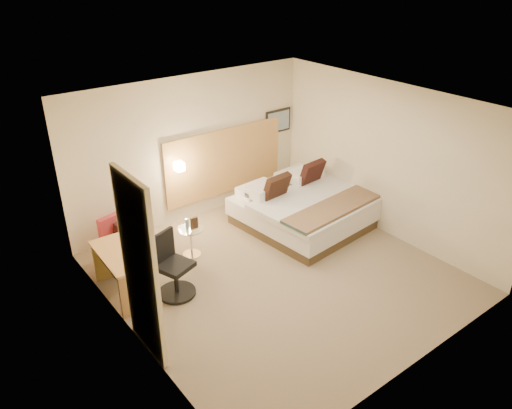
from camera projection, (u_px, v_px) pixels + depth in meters
floor at (278, 275)px, 7.90m from camera, size 4.80×5.00×0.02m
ceiling at (282, 106)px, 6.66m from camera, size 4.80×5.00×0.02m
wall_back at (191, 149)px, 9.05m from camera, size 4.80×0.02×2.70m
wall_front at (426, 277)px, 5.50m from camera, size 4.80×0.02×2.70m
wall_left at (126, 252)px, 5.97m from camera, size 0.02×5.00×2.70m
wall_right at (387, 160)px, 8.58m from camera, size 0.02×5.00×2.70m
headboard_panel at (225, 161)px, 9.58m from camera, size 2.60×0.04×1.30m
art_frame at (278, 121)px, 10.06m from camera, size 0.62×0.03×0.47m
art_canvas at (279, 121)px, 10.04m from camera, size 0.54×0.01×0.39m
lamp_arm at (178, 165)px, 8.89m from camera, size 0.02×0.12×0.02m
lamp_shade at (179, 166)px, 8.85m from camera, size 0.15×0.15×0.15m
curtain at (140, 269)px, 5.88m from camera, size 0.06×0.90×2.42m
bottle_a at (187, 224)px, 8.12m from camera, size 0.06×0.06×0.18m
menu_folder at (194, 223)px, 8.13m from camera, size 0.12×0.05×0.20m
bed at (305, 207)px, 9.19m from camera, size 2.32×2.28×1.05m
lounge_chair at (129, 242)px, 8.15m from camera, size 0.88×0.81×0.79m
side_table at (191, 240)px, 8.27m from camera, size 0.48×0.48×0.50m
desk at (122, 261)px, 7.20m from camera, size 0.57×1.16×0.71m
desk_chair at (173, 270)px, 7.27m from camera, size 0.71×0.71×0.99m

